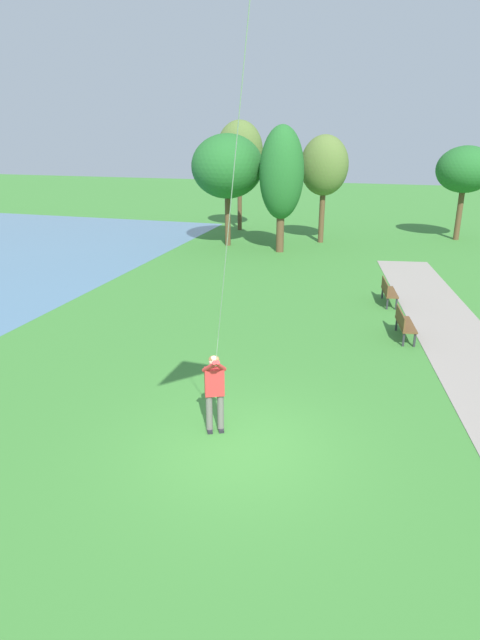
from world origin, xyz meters
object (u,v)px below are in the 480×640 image
tree_treeline_right (324,166)px  tree_behind_path (282,174)px  tree_treeline_center (227,167)px  person_kite_flyer (215,387)px  park_bench_near_walkway (404,323)px  tree_horizon_far (465,170)px  tree_lakeside_far (240,151)px  park_bench_far_walkway (388,290)px

tree_treeline_right → tree_behind_path: bearing=-118.3°
tree_treeline_center → tree_treeline_right: 5.41m
person_kite_flyer → tree_treeline_center: size_ratio=0.31×
park_bench_near_walkway → tree_treeline_right: 15.54m
tree_treeline_right → tree_treeline_center: bearing=-154.4°
tree_behind_path → tree_treeline_right: bearing=61.7°
person_kite_flyer → park_bench_near_walkway: bearing=60.6°
tree_treeline_right → tree_horizon_far: bearing=22.2°
park_bench_near_walkway → tree_treeline_center: (-9.51, 12.02, 3.75)m
park_bench_near_walkway → tree_lakeside_far: (-10.30, 17.02, 4.40)m
tree_treeline_center → tree_horizon_far: (12.47, 5.43, -0.28)m
park_bench_far_walkway → tree_behind_path: (-5.77, 7.73, 3.50)m
park_bench_far_walkway → tree_treeline_right: 12.21m
park_bench_far_walkway → tree_behind_path: size_ratio=0.24×
tree_lakeside_far → tree_horizon_far: (13.26, 0.43, -0.92)m
park_bench_near_walkway → person_kite_flyer: bearing=-119.4°
park_bench_far_walkway → tree_treeline_center: bearing=136.2°
park_bench_far_walkway → person_kite_flyer: bearing=-107.6°
park_bench_far_walkway → tree_treeline_right: (-4.06, 10.90, 3.73)m
tree_treeline_center → tree_treeline_right: size_ratio=1.01×
tree_behind_path → tree_horizon_far: size_ratio=1.20×
person_kite_flyer → park_bench_far_walkway: person_kite_flyer is taller
tree_horizon_far → tree_treeline_center: bearing=-156.5°
tree_lakeside_far → park_bench_near_walkway: bearing=-58.8°
person_kite_flyer → tree_horizon_far: tree_horizon_far is taller
tree_treeline_center → person_kite_flyer: bearing=-73.1°
park_bench_near_walkway → tree_lakeside_far: size_ratio=0.23×
tree_treeline_right → tree_horizon_far: size_ratio=1.11×
tree_behind_path → tree_treeline_right: 3.61m
park_bench_far_walkway → tree_lakeside_far: size_ratio=0.23×
person_kite_flyer → tree_treeline_right: 21.35m
person_kite_flyer → tree_behind_path: bearing=98.1°
tree_treeline_center → tree_horizon_far: bearing=23.5°
person_kite_flyer → tree_treeline_right: bearing=92.3°
park_bench_near_walkway → tree_lakeside_far: tree_lakeside_far is taller
tree_treeline_center → tree_treeline_right: tree_treeline_center is taller
tree_horizon_far → tree_treeline_right: bearing=-157.8°
tree_lakeside_far → tree_horizon_far: size_ratio=1.27×
tree_horizon_far → tree_behind_path: bearing=-146.0°
tree_behind_path → tree_treeline_right: tree_behind_path is taller
tree_treeline_center → park_bench_far_walkway: bearing=-43.8°
person_kite_flyer → tree_behind_path: 18.34m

